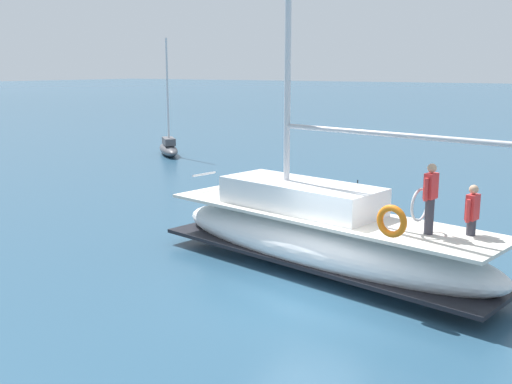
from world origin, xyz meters
name	(u,v)px	position (x,y,z in m)	size (l,w,h in m)	color
ground_plane	(308,297)	(0.00, 0.00, 0.00)	(400.00, 400.00, 0.00)	#284C66
main_sailboat	(320,235)	(1.91, 0.70, 0.90)	(4.04, 9.87, 12.31)	white
moored_sloop_far	(169,147)	(15.60, 17.63, 0.48)	(3.29, 3.57, 6.73)	#4C4C51
mooring_buoy	(357,195)	(9.91, 3.14, 0.23)	(0.78, 0.78, 0.99)	yellow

